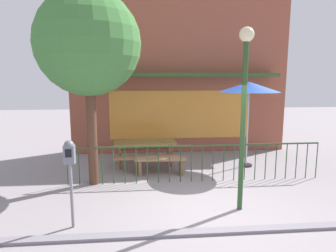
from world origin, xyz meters
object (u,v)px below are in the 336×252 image
at_px(street_lamp, 244,92).
at_px(street_tree, 88,44).
at_px(patio_bench, 161,162).
at_px(parking_meter_near, 70,161).
at_px(picnic_table_left, 145,147).
at_px(patio_umbrella, 249,88).

bearing_deg(street_lamp, street_tree, 150.88).
xyz_separation_m(patio_bench, parking_meter_near, (-1.75, -2.74, 0.87)).
relative_size(picnic_table_left, patio_bench, 1.33).
xyz_separation_m(patio_umbrella, patio_bench, (-2.63, -0.59, -2.00)).
bearing_deg(street_tree, patio_umbrella, 14.49).
relative_size(patio_umbrella, street_lamp, 0.71).
relative_size(picnic_table_left, street_lamp, 0.53).
bearing_deg(patio_umbrella, street_lamp, -112.23).
xyz_separation_m(patio_umbrella, street_lamp, (-1.18, -2.89, 0.01)).
distance_m(patio_bench, parking_meter_near, 3.36).
relative_size(patio_bench, street_tree, 0.30).
bearing_deg(parking_meter_near, patio_bench, 57.45).
distance_m(picnic_table_left, patio_umbrella, 3.51).
relative_size(picnic_table_left, patio_umbrella, 0.75).
height_order(patio_umbrella, street_lamp, street_lamp).
height_order(picnic_table_left, patio_umbrella, patio_umbrella).
bearing_deg(street_lamp, picnic_table_left, 120.99).
bearing_deg(picnic_table_left, patio_umbrella, -3.94).
xyz_separation_m(picnic_table_left, street_tree, (-1.31, -1.33, 2.80)).
relative_size(picnic_table_left, street_tree, 0.40).
bearing_deg(parking_meter_near, street_lamp, 7.78).
relative_size(patio_umbrella, patio_bench, 1.78).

